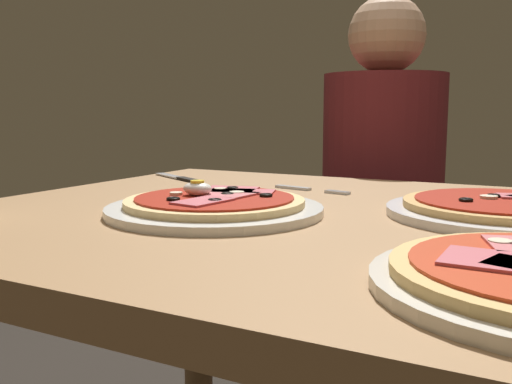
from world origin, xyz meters
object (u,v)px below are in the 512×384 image
pizza_across_left (503,209)px  dining_table (310,293)px  pizza_foreground (215,206)px  knife (181,178)px  diner_person (381,231)px  fork (305,189)px

pizza_across_left → dining_table: bearing=-160.2°
dining_table → pizza_across_left: pizza_across_left is taller
pizza_foreground → pizza_across_left: 0.40m
knife → diner_person: diner_person is taller
dining_table → fork: fork is taller
dining_table → pizza_across_left: bearing=19.8°
pizza_foreground → diner_person: 0.85m
dining_table → pizza_across_left: size_ratio=3.29×
dining_table → fork: 0.26m
pizza_across_left → pizza_foreground: bearing=-155.6°
pizza_across_left → fork: bearing=160.9°
fork → knife: knife is taller
pizza_across_left → fork: 0.37m
dining_table → knife: size_ratio=5.72×
diner_person → dining_table: bearing=98.1°
knife → fork: bearing=-5.3°
fork → knife: 0.30m
pizza_foreground → knife: bearing=132.1°
pizza_foreground → pizza_across_left: pizza_foreground is taller
diner_person → knife: bearing=60.1°
pizza_foreground → diner_person: bearing=89.3°
dining_table → pizza_across_left: 0.30m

